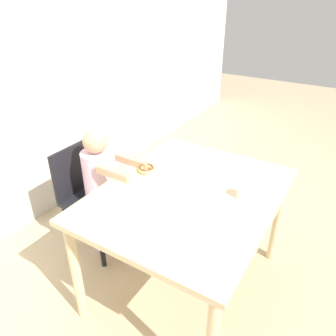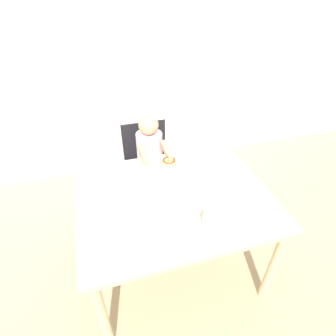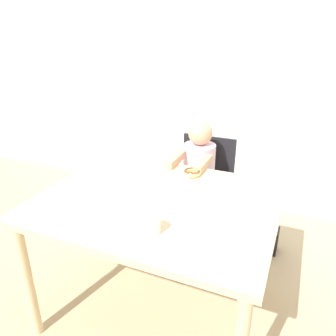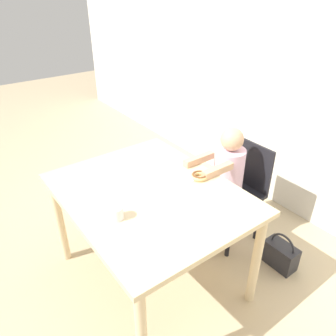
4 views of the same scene
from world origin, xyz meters
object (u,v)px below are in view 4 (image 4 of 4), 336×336
at_px(child_figure, 226,187).
at_px(cup, 117,213).
at_px(handbag, 280,254).
at_px(chair, 236,190).
at_px(donut, 200,176).

bearing_deg(child_figure, cup, -83.60).
relative_size(child_figure, handbag, 3.40).
height_order(chair, handbag, chair).
bearing_deg(child_figure, donut, -78.98).
relative_size(handbag, cup, 3.92).
xyz_separation_m(handbag, cup, (-0.38, -1.15, 0.70)).
bearing_deg(donut, cup, -86.19).
relative_size(chair, child_figure, 0.82).
bearing_deg(donut, chair, 98.34).
relative_size(chair, cup, 10.94).
bearing_deg(donut, child_figure, 101.02).
bearing_deg(chair, donut, -81.66).
xyz_separation_m(donut, cup, (0.04, -0.65, 0.02)).
bearing_deg(donut, handbag, 49.78).
height_order(donut, handbag, donut).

